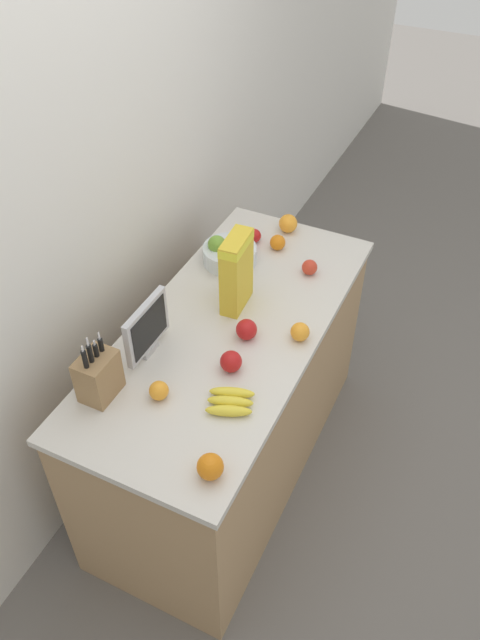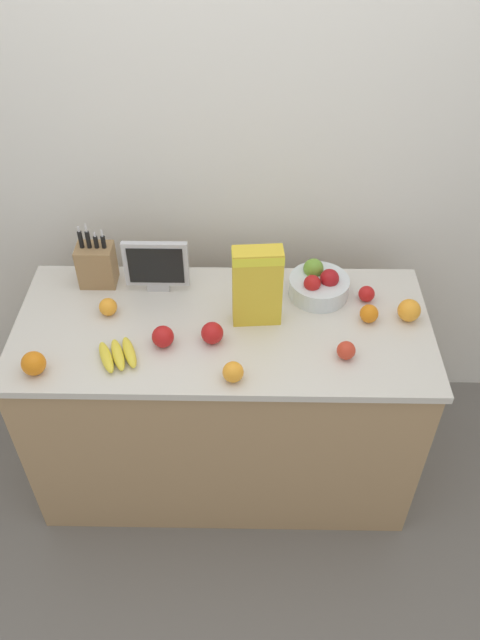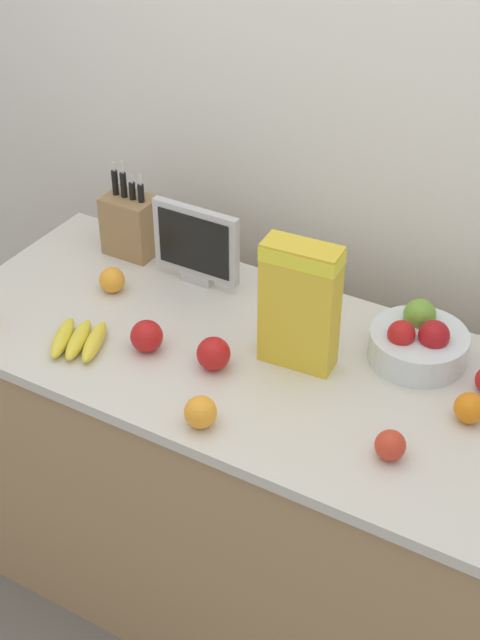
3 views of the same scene
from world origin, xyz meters
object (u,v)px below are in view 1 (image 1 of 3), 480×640
Objects in this scene: knife_block at (98,375)px; apple_middle at (231,362)px; banana_bunch at (230,402)px; orange_back_center at (300,332)px; orange_mid_right at (159,391)px; fruit_bowl at (229,252)px; orange_front_left at (278,242)px; cereal_box at (236,270)px; apple_front at (310,267)px; orange_near_bowl at (288,223)px; apple_near_bananas at (254,236)px; apple_rear at (246,330)px; orange_front_right at (210,467)px; small_monitor at (147,328)px.

knife_block reaches higher than apple_middle.
banana_bunch is 0.43m from orange_back_center.
orange_back_center is (0.49, -0.34, 0.00)m from orange_mid_right.
fruit_bowl is 3.36× the size of orange_front_left.
orange_front_left is (0.93, 0.22, 0.02)m from banana_bunch.
fruit_bowl is (0.25, 0.16, -0.13)m from cereal_box.
apple_middle is 1.10× the size of orange_back_center.
apple_front is 0.77× the size of orange_near_bowl.
orange_near_bowl reaches higher than apple_near_bananas.
cereal_box is 0.57m from banana_bunch.
orange_back_center is at bearing -66.75° from apple_rear.
orange_front_right is (-0.13, -0.51, -0.05)m from knife_block.
knife_block is 1.10m from orange_front_left.
cereal_box reaches higher than apple_middle.
orange_near_bowl is at bearing 12.04° from banana_bunch.
orange_mid_right is at bearing 145.68° from orange_back_center.
orange_near_bowl reaches higher than orange_front_left.
apple_middle is at bearing -170.40° from orange_near_bowl.
orange_near_bowl is at bearing 26.01° from orange_back_center.
orange_back_center is at bearing -43.28° from knife_block.
orange_back_center is 0.86× the size of orange_front_right.
apple_front is (0.07, -0.35, -0.02)m from fruit_bowl.
orange_mid_right is 0.94× the size of orange_back_center.
apple_front is (0.97, -0.42, -0.06)m from knife_block.
apple_near_bananas is (0.44, 0.12, -0.15)m from cereal_box.
orange_front_right is (-1.21, -0.29, 0.01)m from orange_front_left.
apple_near_bananas is (0.12, 0.32, -0.00)m from apple_front.
cereal_box is at bearing 22.84° from apple_middle.
small_monitor reaches higher than apple_front.
fruit_bowl is (0.89, -0.06, -0.04)m from knife_block.
orange_near_bowl is (1.16, -0.01, 0.01)m from orange_mid_right.
cereal_box is at bearing -23.55° from small_monitor.
cereal_box is at bearing -18.69° from knife_block.
apple_rear is 0.94× the size of orange_near_bowl.
banana_bunch is 2.68× the size of orange_front_left.
apple_middle reaches higher than apple_front.
apple_rear is 0.65m from apple_near_bananas.
cereal_box is 0.59m from orange_mid_right.
apple_near_bananas is 0.12m from orange_front_left.
orange_back_center is 0.70m from orange_front_right.
orange_mid_right is at bearing 166.13° from apple_front.
orange_near_bowl reaches higher than apple_rear.
orange_front_left is at bearing 10.59° from apple_middle.
knife_block is at bearing 169.62° from small_monitor.
orange_front_left is at bearing -175.47° from orange_near_bowl.
apple_near_bananas is (0.83, -0.05, -0.09)m from small_monitor.
banana_bunch is 2.31× the size of apple_rear.
apple_rear is at bearing -145.86° from fruit_bowl.
orange_front_right is at bearing -156.58° from fruit_bowl.
orange_back_center is 0.85× the size of orange_near_bowl.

